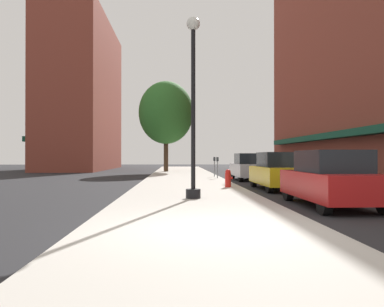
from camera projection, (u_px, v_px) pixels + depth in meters
ground_plane at (245, 179)px, 25.42m from camera, size 90.00×90.00×0.00m
sidewalk_slab at (184, 177)px, 26.26m from camera, size 4.80×50.00×0.12m
building_right_brick at (378, 32)px, 29.94m from camera, size 6.80×40.00×22.20m
building_far_background at (83, 96)px, 43.86m from camera, size 6.80×18.00×16.54m
lamppost at (193, 103)px, 12.63m from camera, size 0.48×0.48×5.90m
fire_hydrant at (228, 178)px, 17.14m from camera, size 0.33×0.26×0.79m
parking_meter_near at (217, 165)px, 24.24m from camera, size 0.14×0.09×1.31m
parking_meter_far at (214, 164)px, 26.17m from camera, size 0.14×0.09×1.31m
tree_near at (166, 113)px, 34.87m from camera, size 4.88×4.88×8.08m
car_red at (330, 179)px, 11.40m from camera, size 1.80×4.30×1.66m
car_yellow at (279, 172)px, 17.17m from camera, size 1.80×4.30×1.66m
car_silver at (249, 167)px, 24.18m from camera, size 1.80×4.30×1.66m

